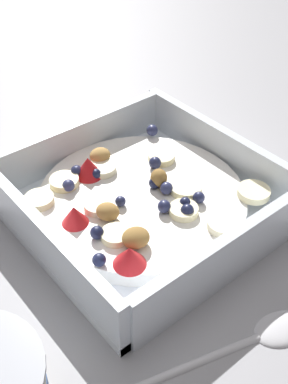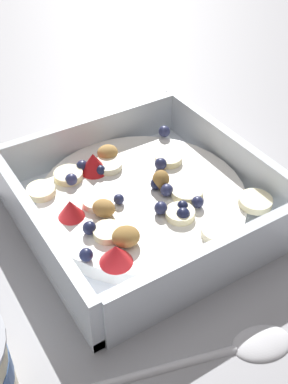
{
  "view_description": "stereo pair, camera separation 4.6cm",
  "coord_description": "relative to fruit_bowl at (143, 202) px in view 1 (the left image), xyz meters",
  "views": [
    {
      "loc": [
        -0.28,
        0.22,
        0.33
      ],
      "look_at": [
        -0.0,
        -0.0,
        0.03
      ],
      "focal_mm": 45.22,
      "sensor_mm": 36.0,
      "label": 1
    },
    {
      "loc": [
        -0.3,
        0.19,
        0.33
      ],
      "look_at": [
        -0.0,
        -0.0,
        0.03
      ],
      "focal_mm": 45.22,
      "sensor_mm": 36.0,
      "label": 2
    }
  ],
  "objects": [
    {
      "name": "ground_plane",
      "position": [
        0.0,
        -0.0,
        -0.02
      ],
      "size": [
        2.4,
        2.4,
        0.0
      ],
      "primitive_type": "plane",
      "color": "#9E9EA3"
    },
    {
      "name": "fruit_bowl",
      "position": [
        0.0,
        0.0,
        0.0
      ],
      "size": [
        0.23,
        0.23,
        0.06
      ],
      "color": "white",
      "rests_on": "ground"
    },
    {
      "name": "spoon",
      "position": [
        -0.16,
        0.02,
        -0.01
      ],
      "size": [
        0.07,
        0.17,
        0.01
      ],
      "color": "silver",
      "rests_on": "ground"
    }
  ]
}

